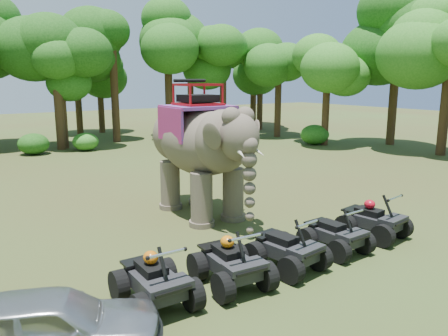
% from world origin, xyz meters
% --- Properties ---
extents(ground, '(110.00, 110.00, 0.00)m').
position_xyz_m(ground, '(0.00, 0.00, 0.00)').
color(ground, '#47381E').
rests_on(ground, ground).
extents(elephant, '(2.52, 5.49, 4.56)m').
position_xyz_m(elephant, '(0.09, 2.80, 2.28)').
color(elephant, brown).
rests_on(elephant, ground).
extents(parked_car, '(3.95, 2.75, 1.25)m').
position_xyz_m(parked_car, '(-6.09, -2.78, 0.62)').
color(parked_car, '#AFB2B6').
rests_on(parked_car, ground).
extents(atv_0, '(1.37, 1.87, 1.38)m').
position_xyz_m(atv_0, '(-3.89, -2.05, 0.69)').
color(atv_0, black).
rests_on(atv_0, ground).
extents(atv_1, '(1.49, 1.96, 1.38)m').
position_xyz_m(atv_1, '(-2.09, -2.19, 0.69)').
color(atv_1, black).
rests_on(atv_1, ground).
extents(atv_2, '(1.56, 1.98, 1.35)m').
position_xyz_m(atv_2, '(-0.45, -2.23, 0.67)').
color(atv_2, black).
rests_on(atv_2, ground).
extents(atv_3, '(1.33, 1.78, 1.28)m').
position_xyz_m(atv_3, '(1.38, -2.15, 0.64)').
color(atv_3, black).
rests_on(atv_3, ground).
extents(atv_4, '(1.59, 2.01, 1.36)m').
position_xyz_m(atv_4, '(3.16, -2.00, 0.68)').
color(atv_4, black).
rests_on(atv_4, ground).
extents(tree_0, '(4.67, 4.67, 6.67)m').
position_xyz_m(tree_0, '(0.00, 20.47, 3.33)').
color(tree_0, '#195114').
rests_on(tree_0, ground).
extents(tree_1, '(6.02, 6.02, 8.60)m').
position_xyz_m(tree_1, '(4.01, 21.51, 4.30)').
color(tree_1, '#195114').
rests_on(tree_1, ground).
extents(tree_2, '(6.71, 6.71, 9.58)m').
position_xyz_m(tree_2, '(8.20, 21.11, 4.79)').
color(tree_2, '#195114').
rests_on(tree_2, ground).
extents(tree_3, '(5.47, 5.47, 7.81)m').
position_xyz_m(tree_3, '(12.49, 19.95, 3.91)').
color(tree_3, '#195114').
rests_on(tree_3, ground).
extents(tree_4, '(5.11, 5.11, 7.30)m').
position_xyz_m(tree_4, '(15.78, 17.00, 3.65)').
color(tree_4, '#195114').
rests_on(tree_4, ground).
extents(tree_5, '(4.64, 4.64, 6.63)m').
position_xyz_m(tree_5, '(15.64, 11.75, 3.32)').
color(tree_5, '#195114').
rests_on(tree_5, ground).
extents(tree_6, '(6.70, 6.70, 9.58)m').
position_xyz_m(tree_6, '(19.72, 9.30, 4.79)').
color(tree_6, '#195114').
rests_on(tree_6, ground).
extents(tree_7, '(6.35, 6.35, 9.07)m').
position_xyz_m(tree_7, '(18.50, 4.83, 4.53)').
color(tree_7, '#195114').
rests_on(tree_7, ground).
extents(tree_31, '(6.51, 6.51, 9.30)m').
position_xyz_m(tree_31, '(-0.33, 20.04, 4.65)').
color(tree_31, '#195114').
rests_on(tree_31, ground).
extents(tree_33, '(6.63, 6.63, 9.47)m').
position_xyz_m(tree_33, '(13.56, 27.14, 4.73)').
color(tree_33, '#195114').
rests_on(tree_33, ground).
extents(tree_36, '(5.28, 5.28, 7.54)m').
position_xyz_m(tree_36, '(17.70, 21.72, 3.77)').
color(tree_36, '#195114').
rests_on(tree_36, ground).
extents(tree_37, '(6.35, 6.35, 9.07)m').
position_xyz_m(tree_37, '(18.73, 24.05, 4.53)').
color(tree_37, '#195114').
rests_on(tree_37, ground).
extents(tree_40, '(5.17, 5.17, 7.38)m').
position_xyz_m(tree_40, '(2.91, 27.11, 3.69)').
color(tree_40, '#195114').
rests_on(tree_40, ground).
extents(tree_41, '(4.98, 4.98, 7.11)m').
position_xyz_m(tree_41, '(4.97, 27.66, 3.56)').
color(tree_41, '#195114').
rests_on(tree_41, ground).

